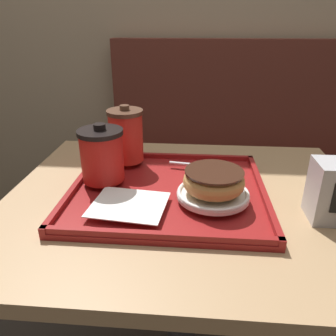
{
  "coord_description": "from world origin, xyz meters",
  "views": [
    {
      "loc": [
        0.02,
        -0.64,
        1.08
      ],
      "look_at": [
        -0.04,
        0.0,
        0.79
      ],
      "focal_mm": 35.0,
      "sensor_mm": 36.0,
      "label": 1
    }
  ],
  "objects_px": {
    "coffee_cup_front": "(102,155)",
    "donut_chocolate_glazed": "(214,181)",
    "coffee_cup_rear": "(126,135)",
    "spoon": "(211,165)"
  },
  "relations": [
    {
      "from": "coffee_cup_front",
      "to": "spoon",
      "type": "height_order",
      "value": "coffee_cup_front"
    },
    {
      "from": "donut_chocolate_glazed",
      "to": "coffee_cup_front",
      "type": "bearing_deg",
      "value": 165.48
    },
    {
      "from": "coffee_cup_rear",
      "to": "spoon",
      "type": "xyz_separation_m",
      "value": [
        0.22,
        -0.03,
        -0.06
      ]
    },
    {
      "from": "coffee_cup_rear",
      "to": "donut_chocolate_glazed",
      "type": "relative_size",
      "value": 1.15
    },
    {
      "from": "coffee_cup_rear",
      "to": "donut_chocolate_glazed",
      "type": "height_order",
      "value": "coffee_cup_rear"
    },
    {
      "from": "coffee_cup_front",
      "to": "donut_chocolate_glazed",
      "type": "relative_size",
      "value": 1.05
    },
    {
      "from": "coffee_cup_front",
      "to": "coffee_cup_rear",
      "type": "relative_size",
      "value": 0.91
    },
    {
      "from": "coffee_cup_front",
      "to": "donut_chocolate_glazed",
      "type": "xyz_separation_m",
      "value": [
        0.25,
        -0.06,
        -0.02
      ]
    },
    {
      "from": "coffee_cup_rear",
      "to": "donut_chocolate_glazed",
      "type": "xyz_separation_m",
      "value": [
        0.21,
        -0.18,
        -0.03
      ]
    },
    {
      "from": "coffee_cup_front",
      "to": "donut_chocolate_glazed",
      "type": "bearing_deg",
      "value": -14.52
    }
  ]
}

